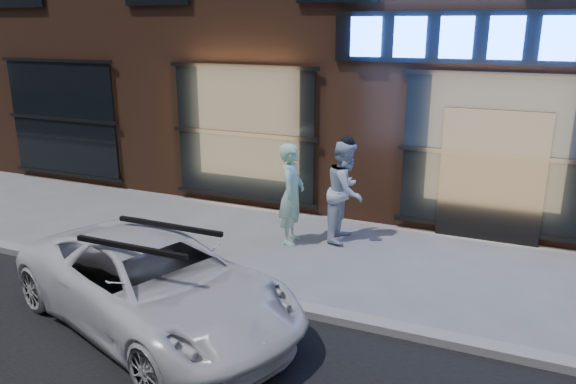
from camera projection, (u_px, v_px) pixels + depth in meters
name	position (u px, v px, depth m)	size (l,w,h in m)	color
ground	(457.00, 346.00, 6.93)	(90.00, 90.00, 0.00)	slate
curb	(457.00, 342.00, 6.91)	(60.00, 0.25, 0.12)	gray
man_bowtie	(292.00, 194.00, 10.00)	(0.67, 0.44, 1.83)	#C2FFE3
man_cap	(346.00, 191.00, 10.14)	(0.90, 0.70, 1.85)	white
white_suv	(155.00, 283.00, 7.25)	(2.00, 4.34, 1.21)	white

